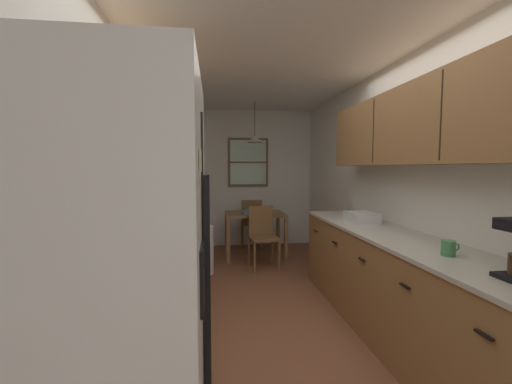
# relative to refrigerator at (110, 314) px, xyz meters

# --- Properties ---
(ground_plane) EXTENTS (12.00, 12.00, 0.00)m
(ground_plane) POSITION_rel_refrigerator_xyz_m (0.95, 2.23, -0.91)
(ground_plane) COLOR brown
(wall_left) EXTENTS (0.10, 9.00, 2.55)m
(wall_left) POSITION_rel_refrigerator_xyz_m (-0.40, 2.23, 0.36)
(wall_left) COLOR white
(wall_left) RESTS_ON ground
(wall_right) EXTENTS (0.10, 9.00, 2.55)m
(wall_right) POSITION_rel_refrigerator_xyz_m (2.30, 2.23, 0.36)
(wall_right) COLOR white
(wall_right) RESTS_ON ground
(wall_back) EXTENTS (4.40, 0.10, 2.55)m
(wall_back) POSITION_rel_refrigerator_xyz_m (0.95, 4.88, 0.36)
(wall_back) COLOR white
(wall_back) RESTS_ON ground
(ceiling_slab) EXTENTS (4.40, 9.00, 0.08)m
(ceiling_slab) POSITION_rel_refrigerator_xyz_m (0.95, 2.23, 1.68)
(ceiling_slab) COLOR white
(refrigerator) EXTENTS (0.74, 0.77, 1.83)m
(refrigerator) POSITION_rel_refrigerator_xyz_m (0.00, 0.00, 0.00)
(refrigerator) COLOR white
(refrigerator) RESTS_ON ground
(stove_range) EXTENTS (0.66, 0.60, 1.10)m
(stove_range) POSITION_rel_refrigerator_xyz_m (-0.05, 0.71, -0.44)
(stove_range) COLOR silver
(stove_range) RESTS_ON ground
(microwave_over_range) EXTENTS (0.39, 0.58, 0.31)m
(microwave_over_range) POSITION_rel_refrigerator_xyz_m (-0.16, 0.71, 0.77)
(microwave_over_range) COLOR silver
(counter_left) EXTENTS (0.64, 1.86, 0.90)m
(counter_left) POSITION_rel_refrigerator_xyz_m (-0.05, 1.94, -0.46)
(counter_left) COLOR olive
(counter_left) RESTS_ON ground
(upper_cabinets_left) EXTENTS (0.33, 1.94, 0.73)m
(upper_cabinets_left) POSITION_rel_refrigerator_xyz_m (-0.19, 1.89, 1.00)
(upper_cabinets_left) COLOR olive
(counter_right) EXTENTS (0.64, 3.15, 0.90)m
(counter_right) POSITION_rel_refrigerator_xyz_m (1.95, 1.29, -0.46)
(counter_right) COLOR olive
(counter_right) RESTS_ON ground
(upper_cabinets_right) EXTENTS (0.33, 2.83, 0.65)m
(upper_cabinets_right) POSITION_rel_refrigerator_xyz_m (2.09, 1.24, 0.91)
(upper_cabinets_right) COLOR olive
(dining_table) EXTENTS (0.97, 0.72, 0.73)m
(dining_table) POSITION_rel_refrigerator_xyz_m (1.06, 3.99, -0.30)
(dining_table) COLOR brown
(dining_table) RESTS_ON ground
(dining_chair_near) EXTENTS (0.44, 0.44, 0.90)m
(dining_chair_near) POSITION_rel_refrigerator_xyz_m (1.11, 3.42, -0.41)
(dining_chair_near) COLOR brown
(dining_chair_near) RESTS_ON ground
(dining_chair_far) EXTENTS (0.45, 0.45, 0.90)m
(dining_chair_far) POSITION_rel_refrigerator_xyz_m (1.08, 4.56, -0.41)
(dining_chair_far) COLOR brown
(dining_chair_far) RESTS_ON ground
(pendant_light) EXTENTS (0.26, 0.26, 0.66)m
(pendant_light) POSITION_rel_refrigerator_xyz_m (1.06, 3.99, 1.03)
(pendant_light) COLOR black
(back_window) EXTENTS (0.75, 0.05, 0.90)m
(back_window) POSITION_rel_refrigerator_xyz_m (1.04, 4.81, 0.67)
(back_window) COLOR brown
(trash_bin) EXTENTS (0.28, 0.28, 0.67)m
(trash_bin) POSITION_rel_refrigerator_xyz_m (0.25, 3.22, -0.58)
(trash_bin) COLOR white
(trash_bin) RESTS_ON ground
(storage_canister) EXTENTS (0.13, 0.13, 0.20)m
(storage_canister) POSITION_rel_refrigerator_xyz_m (-0.05, 1.31, 0.08)
(storage_canister) COLOR #D84C19
(storage_canister) RESTS_ON counter_left
(dish_towel) EXTENTS (0.02, 0.16, 0.24)m
(dish_towel) POSITION_rel_refrigerator_xyz_m (0.31, 0.86, -0.41)
(dish_towel) COLOR white
(mug_by_coffeemaker) EXTENTS (0.12, 0.09, 0.10)m
(mug_by_coffeemaker) POSITION_rel_refrigerator_xyz_m (1.91, 0.64, 0.04)
(mug_by_coffeemaker) COLOR #3F7F4C
(mug_by_coffeemaker) RESTS_ON counter_right
(mug_spare) EXTENTS (0.12, 0.08, 0.09)m
(mug_spare) POSITION_rel_refrigerator_xyz_m (2.00, 2.34, 0.03)
(mug_spare) COLOR #3F7F4C
(mug_spare) RESTS_ON counter_right
(dish_rack) EXTENTS (0.28, 0.34, 0.10)m
(dish_rack) POSITION_rel_refrigerator_xyz_m (1.96, 1.98, 0.04)
(dish_rack) COLOR silver
(dish_rack) RESTS_ON counter_right
(table_serving_bowl) EXTENTS (0.22, 0.22, 0.06)m
(table_serving_bowl) POSITION_rel_refrigerator_xyz_m (0.95, 3.94, -0.15)
(table_serving_bowl) COLOR #4C7299
(table_serving_bowl) RESTS_ON dining_table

